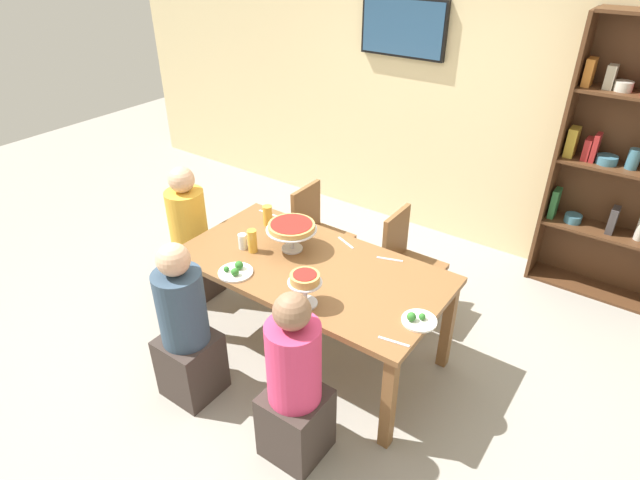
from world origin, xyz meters
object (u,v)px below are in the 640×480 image
at_px(bookshelf, 634,166).
at_px(beer_glass_amber_tall, 252,241).
at_px(cutlery_fork_far, 346,243).
at_px(cutlery_knife_near, 394,342).
at_px(cutlery_knife_far, 268,213).
at_px(chair_far_right, 407,261).
at_px(salad_plate_far_diner, 236,271).
at_px(chair_far_left, 317,232).
at_px(personal_pizza_stand, 305,282).
at_px(salad_plate_near_diner, 418,320).
at_px(beer_glass_amber_short, 268,216).
at_px(television, 403,27).
at_px(deep_dish_pizza_stand, 291,228).
at_px(water_glass_clear_near, 243,241).
at_px(diner_near_left, 186,334).
at_px(cutlery_fork_near, 390,259).
at_px(diner_head_west, 191,243).
at_px(diner_near_right, 295,390).
at_px(dining_table, 311,275).

relative_size(bookshelf, beer_glass_amber_tall, 13.16).
distance_m(bookshelf, cutlery_fork_far, 2.27).
bearing_deg(cutlery_knife_near, cutlery_knife_far, 143.98).
height_order(chair_far_right, salad_plate_far_diner, chair_far_right).
height_order(chair_far_left, personal_pizza_stand, personal_pizza_stand).
xyz_separation_m(salad_plate_near_diner, beer_glass_amber_short, (-1.44, 0.37, 0.06)).
relative_size(television, salad_plate_far_diner, 3.57).
distance_m(deep_dish_pizza_stand, beer_glass_amber_short, 0.41).
bearing_deg(water_glass_clear_near, beer_glass_amber_short, 101.54).
relative_size(personal_pizza_stand, cutlery_knife_far, 1.21).
bearing_deg(bookshelf, cutlery_knife_near, -107.21).
bearing_deg(diner_near_left, cutlery_knife_far, 14.35).
bearing_deg(beer_glass_amber_short, salad_plate_far_diner, -68.33).
bearing_deg(water_glass_clear_near, television, 90.09).
bearing_deg(cutlery_fork_near, beer_glass_amber_tall, 10.20).
distance_m(diner_head_west, diner_near_right, 1.80).
bearing_deg(diner_near_left, deep_dish_pizza_stand, -11.59).
xyz_separation_m(bookshelf, water_glass_clear_near, (-2.06, -2.12, -0.34)).
relative_size(television, cutlery_fork_near, 4.56).
bearing_deg(television, beer_glass_amber_tall, -87.70).
relative_size(salad_plate_far_diner, beer_glass_amber_tall, 1.37).
bearing_deg(diner_near_left, salad_plate_far_diner, -8.08).
distance_m(diner_near_left, cutlery_knife_near, 1.32).
bearing_deg(salad_plate_far_diner, water_glass_clear_near, 123.68).
xyz_separation_m(beer_glass_amber_short, cutlery_knife_far, (-0.11, 0.14, -0.08)).
bearing_deg(cutlery_knife_near, beer_glass_amber_short, 146.68).
bearing_deg(bookshelf, salad_plate_near_diner, -108.22).
bearing_deg(salad_plate_far_diner, chair_far_left, 97.03).
bearing_deg(television, personal_pizza_stand, -73.28).
height_order(chair_far_right, water_glass_clear_near, chair_far_right).
height_order(diner_near_right, personal_pizza_stand, diner_near_right).
xyz_separation_m(television, diner_head_west, (-0.68, -2.11, -1.42)).
bearing_deg(bookshelf, television, 177.53).
distance_m(cutlery_knife_near, cutlery_fork_far, 1.06).
bearing_deg(diner_near_left, dining_table, -27.66).
distance_m(television, chair_far_right, 2.13).
bearing_deg(diner_near_left, chair_far_left, 2.85).
height_order(diner_near_right, beer_glass_amber_tall, diner_near_right).
bearing_deg(diner_head_west, water_glass_clear_near, -8.06).
relative_size(diner_near_right, chair_far_left, 1.32).
bearing_deg(deep_dish_pizza_stand, salad_plate_near_diner, -10.52).
distance_m(chair_far_left, cutlery_fork_near, 0.99).
xyz_separation_m(diner_head_west, beer_glass_amber_short, (0.61, 0.26, 0.33)).
bearing_deg(cutlery_knife_near, diner_near_right, -142.63).
xyz_separation_m(salad_plate_near_diner, salad_plate_far_diner, (-1.19, -0.25, 0.00)).
height_order(diner_near_right, cutlery_knife_far, diner_near_right).
bearing_deg(diner_near_right, salad_plate_near_diner, -32.30).
relative_size(diner_near_left, cutlery_fork_far, 6.39).
bearing_deg(cutlery_fork_far, cutlery_knife_near, 159.52).
relative_size(water_glass_clear_near, cutlery_fork_near, 0.61).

